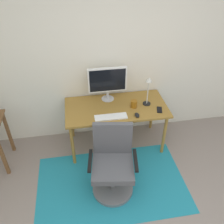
# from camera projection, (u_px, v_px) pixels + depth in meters

# --- Properties ---
(wall_back) EXTENTS (6.00, 0.10, 2.60)m
(wall_back) POSITION_uv_depth(u_px,v_px,m) (111.00, 55.00, 3.36)
(wall_back) COLOR silver
(wall_back) RESTS_ON ground
(area_rug) EXTENTS (1.92, 1.18, 0.01)m
(area_rug) POSITION_uv_depth(u_px,v_px,m) (111.00, 183.00, 3.18)
(area_rug) COLOR teal
(area_rug) RESTS_ON ground
(desk) EXTENTS (1.42, 0.71, 0.71)m
(desk) POSITION_uv_depth(u_px,v_px,m) (116.00, 111.00, 3.42)
(desk) COLOR olive
(desk) RESTS_ON ground
(monitor) EXTENTS (0.54, 0.18, 0.50)m
(monitor) POSITION_uv_depth(u_px,v_px,m) (107.00, 81.00, 3.36)
(monitor) COLOR #B2B2B7
(monitor) RESTS_ON desk
(keyboard) EXTENTS (0.43, 0.13, 0.02)m
(keyboard) POSITION_uv_depth(u_px,v_px,m) (111.00, 117.00, 3.17)
(keyboard) COLOR white
(keyboard) RESTS_ON desk
(computer_mouse) EXTENTS (0.06, 0.10, 0.03)m
(computer_mouse) POSITION_uv_depth(u_px,v_px,m) (137.00, 115.00, 3.19)
(computer_mouse) COLOR black
(computer_mouse) RESTS_ON desk
(coffee_cup) EXTENTS (0.09, 0.09, 0.11)m
(coffee_cup) POSITION_uv_depth(u_px,v_px,m) (134.00, 104.00, 3.34)
(coffee_cup) COLOR #905613
(coffee_cup) RESTS_ON desk
(cell_phone) EXTENTS (0.11, 0.15, 0.01)m
(cell_phone) POSITION_uv_depth(u_px,v_px,m) (159.00, 110.00, 3.31)
(cell_phone) COLOR black
(cell_phone) RESTS_ON desk
(desk_lamp) EXTENTS (0.11, 0.11, 0.42)m
(desk_lamp) POSITION_uv_depth(u_px,v_px,m) (148.00, 88.00, 3.27)
(desk_lamp) COLOR black
(desk_lamp) RESTS_ON desk
(office_chair) EXTENTS (0.61, 0.55, 0.92)m
(office_chair) POSITION_uv_depth(u_px,v_px,m) (113.00, 166.00, 2.92)
(office_chair) COLOR slate
(office_chair) RESTS_ON ground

